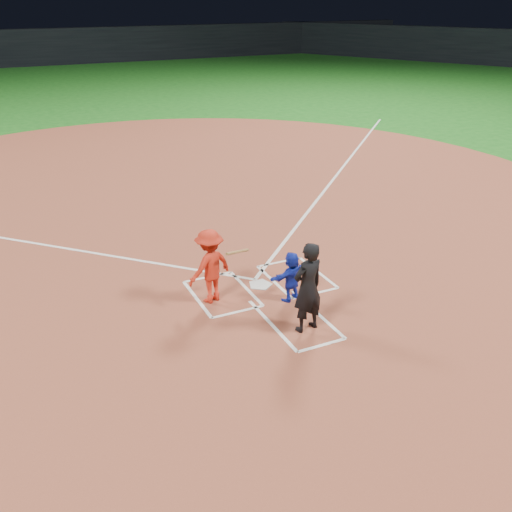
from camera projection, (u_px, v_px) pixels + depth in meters
name	position (u px, v px, depth m)	size (l,w,h in m)	color
ground	(260.00, 285.00, 13.50)	(120.00, 120.00, 0.00)	#165A17
home_plate_dirt	(180.00, 206.00, 18.42)	(28.00, 28.00, 0.01)	brown
stadium_wall_far	(34.00, 47.00, 52.15)	(80.00, 1.20, 3.20)	black
home_plate	(260.00, 285.00, 13.50)	(0.60, 0.60, 0.02)	silver
catcher	(291.00, 276.00, 12.65)	(1.07, 0.34, 1.15)	#1628B3
umpire	(308.00, 287.00, 11.35)	(0.70, 0.46, 1.93)	black
chalk_markings	(187.00, 213.00, 17.83)	(28.35, 17.32, 0.01)	white
batter_at_plate	(210.00, 266.00, 12.49)	(1.59, 0.96, 1.70)	red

